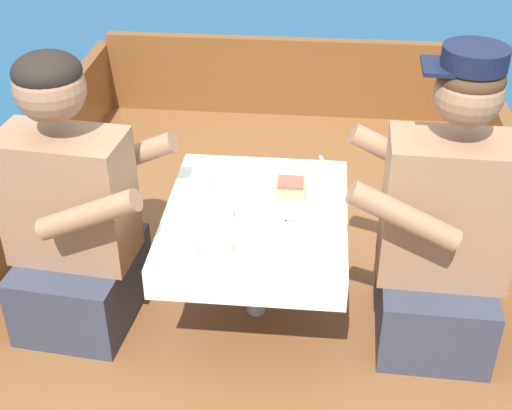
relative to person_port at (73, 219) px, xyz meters
The scene contains 20 objects.
ground_plane 0.96m from the person_port, ahead, with size 60.00×60.00×0.00m, color navy.
boat_deck 0.83m from the person_port, ahead, with size 2.04×3.44×0.35m, color brown.
bow_coaming 1.83m from the person_port, 70.84° to the left, with size 1.92×0.06×0.42m, color brown.
cockpit_table 0.60m from the person_port, ahead, with size 0.59×0.71×0.43m.
person_port is the anchor object (origin of this frame).
person_starboard 1.19m from the person_port, ahead, with size 0.53×0.45×1.02m.
plate_sandwich 0.72m from the person_port, 13.26° to the left, with size 0.22×0.22×0.01m.
plate_bread 0.58m from the person_port, 28.97° to the left, with size 0.15×0.15×0.01m.
sandwich 0.72m from the person_port, 13.26° to the left, with size 0.10×0.09×0.05m.
bowl_port_near 0.77m from the person_port, ahead, with size 0.11×0.11×0.04m.
bowl_starboard_near 0.46m from the person_port, ahead, with size 0.14×0.14×0.04m.
coffee_cup_port 0.47m from the person_port, 26.31° to the right, with size 0.09×0.06×0.06m.
coffee_cup_starboard 0.44m from the person_port, 20.65° to the left, with size 0.09×0.06×0.07m.
coffee_cup_center 0.67m from the person_port, ahead, with size 0.09×0.06×0.06m.
tin_can 0.55m from the person_port, 19.84° to the right, with size 0.07×0.07×0.05m.
utensil_spoon_port 0.64m from the person_port, ahead, with size 0.17×0.05×0.01m.
utensil_fork_port 0.74m from the person_port, ahead, with size 0.17×0.02×0.00m.
utensil_spoon_starboard 0.90m from the person_port, 18.90° to the left, with size 0.04×0.17×0.01m.
utensil_spoon_center 0.67m from the person_port, 17.26° to the right, with size 0.12×0.14×0.01m.
utensil_knife_port 0.90m from the person_port, 24.00° to the left, with size 0.05×0.17×0.00m.
Camera 1 is at (0.19, -1.89, 2.05)m, focal length 50.00 mm.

